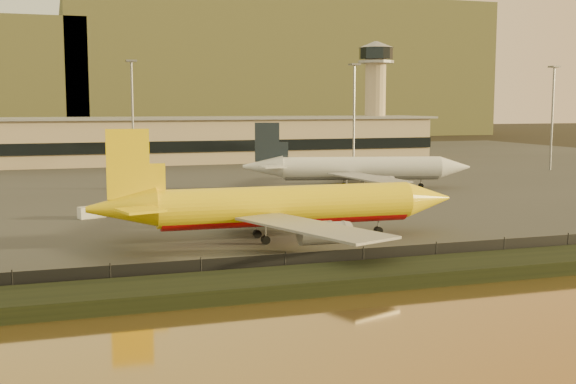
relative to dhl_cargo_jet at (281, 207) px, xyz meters
name	(u,v)px	position (x,y,z in m)	size (l,w,h in m)	color
ground	(300,249)	(0.80, -4.86, -4.21)	(900.00, 900.00, 0.00)	black
embankment	(361,276)	(0.80, -21.86, -3.51)	(320.00, 7.00, 1.40)	black
tarmac	(170,173)	(0.80, 90.14, -4.11)	(320.00, 220.00, 0.20)	#2D2D2D
perimeter_fence	(344,261)	(0.80, -17.86, -2.91)	(300.00, 0.05, 2.20)	black
terminal_building	(98,142)	(-13.72, 120.69, 2.04)	(202.00, 25.00, 12.60)	tan
control_tower	(375,87)	(70.80, 126.14, 17.46)	(11.20, 11.20, 35.50)	tan
apron_light_masts	(253,107)	(15.80, 70.14, 11.50)	(152.20, 12.20, 25.40)	slate
distant_hills	(61,77)	(-19.94, 335.14, 27.18)	(470.00, 160.00, 70.00)	brown
dhl_cargo_jet	(281,207)	(0.00, 0.00, 0.00)	(44.84, 44.02, 13.42)	yellow
white_narrowbody_jet	(357,169)	(30.03, 46.07, -0.22)	(43.66, 41.77, 12.69)	silver
gse_vehicle_yellow	(370,199)	(22.97, 24.81, -3.14)	(3.84, 1.73, 1.73)	yellow
gse_vehicle_white	(92,212)	(-20.63, 24.33, -3.18)	(3.69, 1.66, 1.66)	silver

